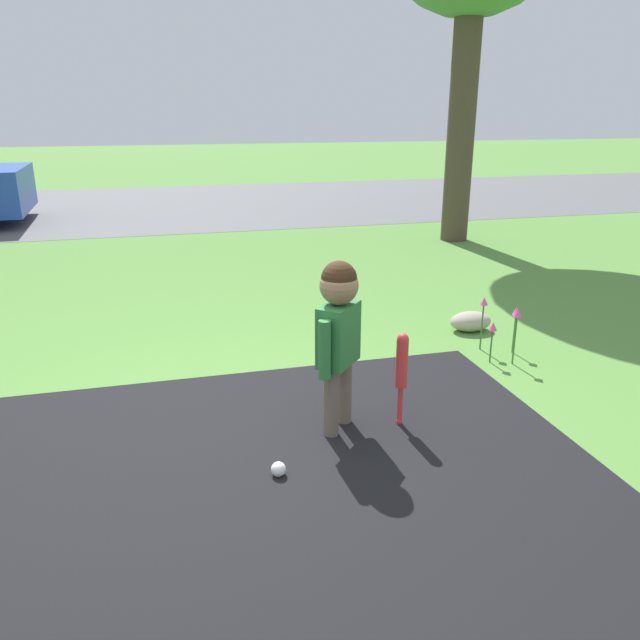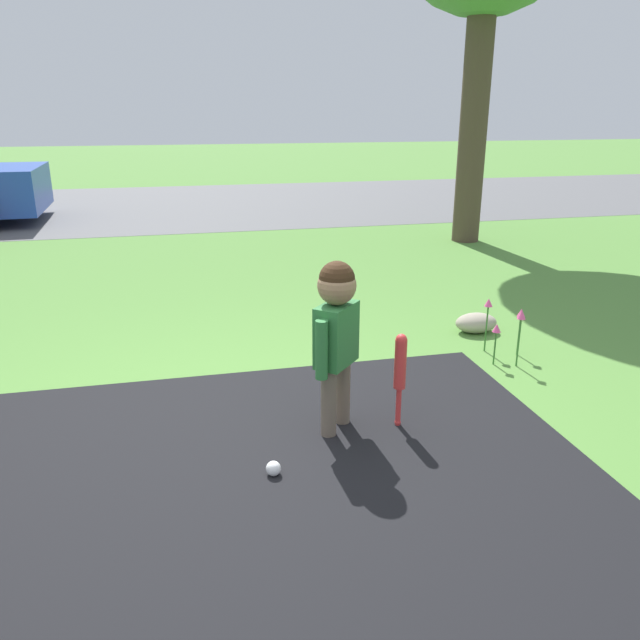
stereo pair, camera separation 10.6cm
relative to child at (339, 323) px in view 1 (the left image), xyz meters
The scene contains 7 objects.
ground_plane 0.91m from the child, behind, with size 60.00×60.00×0.00m, color #518438.
street_strip 9.21m from the child, 94.00° to the left, with size 40.00×6.00×0.01m.
child is the anchor object (origin of this frame).
baseball_bat 0.46m from the child, ahead, with size 0.07×0.07×0.57m.
sports_ball 0.84m from the child, 136.84° to the right, with size 0.08×0.08×0.08m.
flower_bed 1.67m from the child, 26.92° to the left, with size 0.32×0.38×0.42m.
edging_rock 2.10m from the child, 40.78° to the left, with size 0.35×0.24×0.16m.
Camera 1 is at (-0.27, -3.00, 1.76)m, focal length 35.00 mm.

